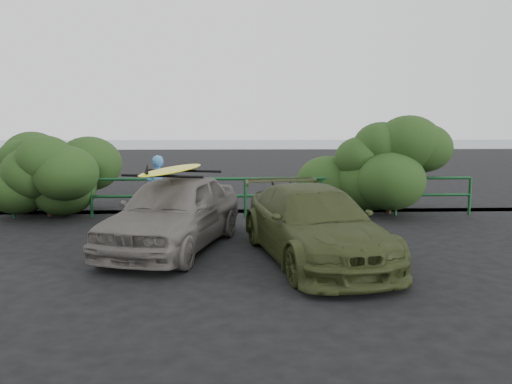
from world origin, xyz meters
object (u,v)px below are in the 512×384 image
at_px(sedan, 174,212).
at_px(olive_vehicle, 314,224).
at_px(guardrail, 207,197).
at_px(surfboard, 173,170).
at_px(man, 158,188).

height_order(sedan, olive_vehicle, sedan).
xyz_separation_m(guardrail, sedan, (-0.45, -3.32, 0.21)).
bearing_deg(olive_vehicle, sedan, 149.14).
distance_m(guardrail, olive_vehicle, 4.76).
height_order(olive_vehicle, surfboard, surfboard).
bearing_deg(olive_vehicle, guardrail, 105.61).
relative_size(olive_vehicle, man, 2.69).
xyz_separation_m(guardrail, man, (-1.17, -0.58, 0.31)).
bearing_deg(man, guardrail, -154.74).
bearing_deg(surfboard, sedan, 15.58).
bearing_deg(sedan, man, 120.44).
bearing_deg(sedan, olive_vehicle, -4.00).
relative_size(sedan, olive_vehicle, 0.95).
bearing_deg(surfboard, man, 120.44).
bearing_deg(guardrail, surfboard, -97.68).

